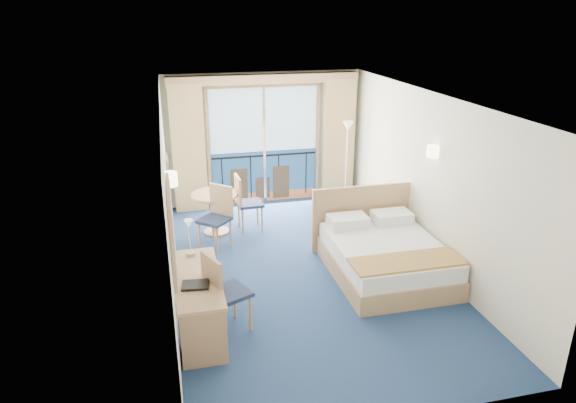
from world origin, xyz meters
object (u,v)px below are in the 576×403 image
object	(u,v)px
round_table	(215,203)
table_chair_b	(217,213)
floor_lamp	(347,142)
table_chair_a	(245,199)
armchair	(349,209)
nightstand	(388,223)
desk	(202,319)
desk_chair	(222,289)
bed	(384,255)

from	to	relation	value
round_table	table_chair_b	world-z (taller)	table_chair_b
floor_lamp	table_chair_a	bearing A→B (deg)	-158.70
armchair	nightstand	bearing A→B (deg)	108.02
table_chair_b	nightstand	bearing A→B (deg)	36.69
nightstand	floor_lamp	distance (m)	2.11
round_table	nightstand	bearing A→B (deg)	-17.42
desk	table_chair_a	bearing A→B (deg)	72.79
desk_chair	table_chair_a	distance (m)	3.24
nightstand	armchair	size ratio (longest dim) A/B	0.74
table_chair_a	table_chair_b	world-z (taller)	table_chair_b
armchair	table_chair_a	world-z (taller)	table_chair_a
desk_chair	table_chair_b	bearing A→B (deg)	-28.45
desk	table_chair_b	world-z (taller)	table_chair_b
floor_lamp	table_chair_b	world-z (taller)	floor_lamp
armchair	desk_chair	size ratio (longest dim) A/B	0.67
round_table	table_chair_b	distance (m)	0.59
floor_lamp	desk_chair	xyz separation A→B (m)	(-3.05, -4.03, -0.71)
armchair	round_table	xyz separation A→B (m)	(-2.47, 0.28, 0.24)
round_table	table_chair_a	distance (m)	0.55
armchair	desk	size ratio (longest dim) A/B	0.45
table_chair_a	bed	bearing A→B (deg)	-143.32
table_chair_b	round_table	bearing A→B (deg)	131.30
armchair	desk_chair	world-z (taller)	desk_chair
table_chair_b	floor_lamp	bearing A→B (deg)	70.86
desk	desk_chair	size ratio (longest dim) A/B	1.47
table_chair_a	floor_lamp	bearing A→B (deg)	-71.92
desk_chair	round_table	size ratio (longest dim) A/B	1.30
bed	floor_lamp	size ratio (longest dim) A/B	1.20
floor_lamp	desk	world-z (taller)	floor_lamp
desk	round_table	world-z (taller)	same
desk_chair	nightstand	bearing A→B (deg)	-79.09
floor_lamp	table_chair_a	world-z (taller)	floor_lamp
bed	table_chair_a	size ratio (longest dim) A/B	2.01
desk	desk_chair	xyz separation A→B (m)	(0.28, 0.30, 0.20)
armchair	desk_chair	bearing A→B (deg)	27.18
bed	desk	distance (m)	3.15
nightstand	table_chair_b	xyz separation A→B (m)	(-2.99, 0.34, 0.34)
desk_chair	bed	bearing A→B (deg)	-93.18
desk	table_chair_a	xyz separation A→B (m)	(1.07, 3.44, 0.17)
nightstand	desk_chair	xyz separation A→B (m)	(-3.20, -2.20, 0.35)
nightstand	desk	world-z (taller)	desk
table_chair_a	round_table	bearing A→B (deg)	87.88
bed	desk	world-z (taller)	bed
bed	nightstand	distance (m)	1.37
bed	floor_lamp	bearing A→B (deg)	81.70
floor_lamp	nightstand	bearing A→B (deg)	-85.12
bed	armchair	xyz separation A→B (m)	(0.10, 1.89, 0.02)
armchair	bed	bearing A→B (deg)	67.52
bed	armchair	world-z (taller)	bed
armchair	desk_chair	xyz separation A→B (m)	(-2.71, -2.85, 0.29)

